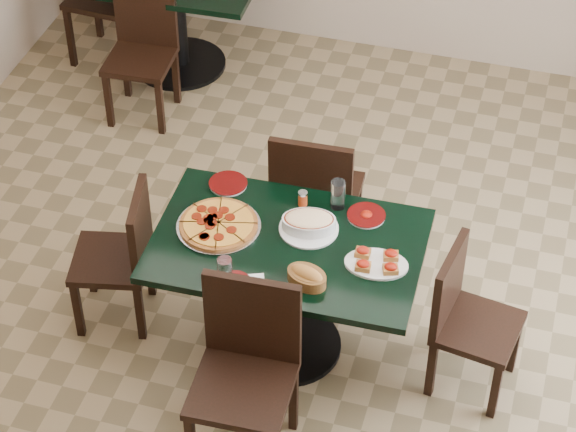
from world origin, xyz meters
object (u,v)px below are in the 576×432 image
(chair_right, at_px, (465,314))
(lasagna_casserole, at_px, (309,223))
(chair_left, at_px, (124,252))
(main_table, at_px, (288,269))
(chair_near, at_px, (247,362))
(bread_basket, at_px, (307,276))
(back_table, at_px, (175,0))
(bruschetta_platter, at_px, (376,262))
(pepperoni_pizza, at_px, (219,225))
(chair_far, at_px, (315,193))
(back_chair_near, at_px, (143,45))

(chair_right, relative_size, lasagna_casserole, 2.81)
(chair_left, bearing_deg, lasagna_casserole, 85.24)
(main_table, distance_m, chair_near, 0.61)
(chair_left, height_order, bread_basket, bread_basket)
(back_table, relative_size, bread_basket, 5.18)
(back_table, xyz_separation_m, chair_left, (0.57, -2.31, -0.06))
(chair_right, height_order, bruschetta_platter, chair_right)
(bread_basket, bearing_deg, lasagna_casserole, 122.10)
(back_table, distance_m, chair_right, 3.25)
(lasagna_casserole, relative_size, bruschetta_platter, 0.92)
(main_table, relative_size, lasagna_casserole, 4.49)
(back_table, relative_size, chair_right, 1.44)
(main_table, relative_size, chair_right, 1.60)
(chair_left, xyz_separation_m, bread_basket, (1.04, -0.23, 0.33))
(pepperoni_pizza, relative_size, bruschetta_platter, 1.29)
(chair_far, relative_size, back_chair_near, 1.09)
(chair_right, xyz_separation_m, chair_left, (-1.76, -0.05, 0.00))
(main_table, relative_size, back_table, 1.11)
(chair_near, bearing_deg, main_table, 85.70)
(chair_right, bearing_deg, bruschetta_platter, 109.41)
(bruschetta_platter, bearing_deg, chair_near, -133.97)
(lasagna_casserole, bearing_deg, chair_far, 89.12)
(chair_left, relative_size, lasagna_casserole, 2.82)
(chair_far, bearing_deg, main_table, 90.72)
(chair_near, relative_size, chair_right, 1.16)
(chair_near, relative_size, bruschetta_platter, 2.99)
(main_table, distance_m, bruschetta_platter, 0.49)
(pepperoni_pizza, bearing_deg, chair_near, -61.42)
(chair_far, relative_size, chair_right, 1.14)
(main_table, height_order, chair_far, chair_far)
(chair_left, bearing_deg, chair_right, 79.52)
(back_chair_near, bearing_deg, lasagna_casserole, -50.55)
(back_chair_near, xyz_separation_m, pepperoni_pizza, (1.13, -1.78, 0.28))
(main_table, height_order, chair_left, chair_left)
(chair_far, distance_m, chair_right, 1.09)
(chair_near, distance_m, bread_basket, 0.48)
(back_table, relative_size, back_chair_near, 1.37)
(main_table, height_order, bruschetta_platter, bruschetta_platter)
(chair_far, relative_size, lasagna_casserole, 3.21)
(pepperoni_pizza, bearing_deg, back_table, 115.56)
(chair_far, bearing_deg, pepperoni_pizza, 60.30)
(chair_far, height_order, chair_near, chair_near)
(chair_near, height_order, bruschetta_platter, chair_near)
(chair_near, height_order, lasagna_casserole, chair_near)
(chair_near, distance_m, chair_right, 1.12)
(main_table, distance_m, back_table, 2.73)
(chair_far, bearing_deg, lasagna_casserole, 99.24)
(pepperoni_pizza, bearing_deg, lasagna_casserole, 13.96)
(chair_far, height_order, chair_left, chair_far)
(back_table, height_order, pepperoni_pizza, pepperoni_pizza)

